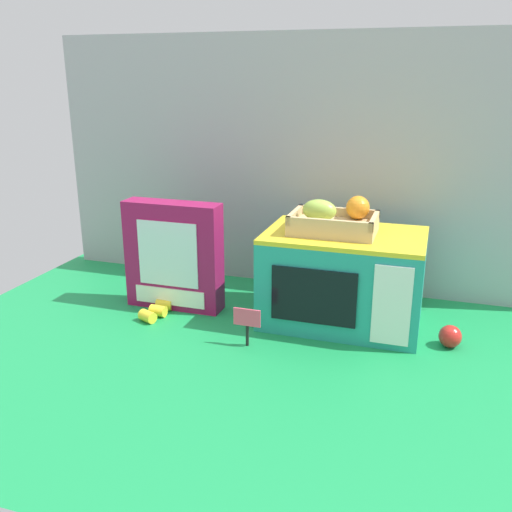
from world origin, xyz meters
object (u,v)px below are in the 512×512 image
cookie_set_box (174,256)px  loose_toy_apple (450,336)px  price_sign (247,321)px  toy_microwave (343,278)px  food_groups_crate (334,220)px  loose_toy_banana (157,311)px

cookie_set_box → loose_toy_apple: bearing=-1.9°
cookie_set_box → price_sign: bearing=-32.0°
toy_microwave → loose_toy_apple: size_ratio=7.39×
food_groups_crate → price_sign: food_groups_crate is taller
cookie_set_box → food_groups_crate: bearing=6.0°
toy_microwave → cookie_set_box: bearing=-174.5°
cookie_set_box → loose_toy_banana: (-0.02, -0.08, -0.14)m
loose_toy_apple → cookie_set_box: bearing=178.1°
price_sign → toy_microwave: bearing=48.1°
toy_microwave → cookie_set_box: (-0.48, -0.05, 0.03)m
loose_toy_banana → cookie_set_box: bearing=75.8°
cookie_set_box → price_sign: cookie_set_box is taller
toy_microwave → loose_toy_apple: toy_microwave is taller
cookie_set_box → toy_microwave: bearing=5.5°
food_groups_crate → loose_toy_apple: food_groups_crate is taller
food_groups_crate → price_sign: (-0.17, -0.22, -0.22)m
toy_microwave → loose_toy_banana: toy_microwave is taller
toy_microwave → loose_toy_apple: 0.31m
loose_toy_banana → loose_toy_apple: bearing=4.1°
loose_toy_banana → loose_toy_apple: size_ratio=2.33×
food_groups_crate → price_sign: 0.35m
price_sign → loose_toy_apple: bearing=17.3°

